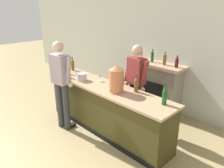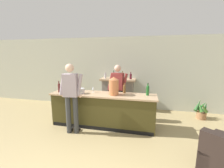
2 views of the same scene
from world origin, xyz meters
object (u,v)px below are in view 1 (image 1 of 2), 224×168
at_px(wine_bottle_riesling_slim, 136,85).
at_px(wine_glass_mid_counter, 76,73).
at_px(fireplace_stone, 156,86).
at_px(copper_dispenser, 116,79).
at_px(wine_glass_near_bucket, 99,75).
at_px(wine_bottle_cabernet_heavy, 64,67).
at_px(person_customer, 61,82).
at_px(ice_bucket_steel, 82,77).
at_px(wine_bottle_merlot_tall, 66,72).
at_px(person_bartender, 136,84).
at_px(wine_bottle_chardonnay_pale, 165,96).
at_px(wine_bottle_burgundy_dark, 73,65).

xyz_separation_m(wine_bottle_riesling_slim, wine_glass_mid_counter, (-1.45, -0.30, -0.04)).
xyz_separation_m(fireplace_stone, copper_dispenser, (0.18, -1.59, 0.62)).
distance_m(wine_glass_near_bucket, wine_glass_mid_counter, 0.57).
relative_size(copper_dispenser, wine_bottle_cabernet_heavy, 1.50).
height_order(person_customer, ice_bucket_steel, person_customer).
bearing_deg(wine_bottle_cabernet_heavy, ice_bucket_steel, -0.37).
bearing_deg(ice_bucket_steel, wine_bottle_merlot_tall, -163.83).
bearing_deg(fireplace_stone, wine_bottle_cabernet_heavy, -131.67).
height_order(fireplace_stone, wine_glass_mid_counter, fireplace_stone).
relative_size(person_customer, wine_bottle_riesling_slim, 5.97).
bearing_deg(wine_bottle_merlot_tall, ice_bucket_steel, 16.17).
xyz_separation_m(wine_bottle_riesling_slim, wine_glass_near_bucket, (-0.92, -0.10, -0.02)).
height_order(fireplace_stone, person_bartender, person_bartender).
relative_size(wine_bottle_merlot_tall, wine_glass_near_bucket, 1.59).
xyz_separation_m(copper_dispenser, wine_bottle_merlot_tall, (-1.37, -0.19, -0.13)).
xyz_separation_m(wine_bottle_chardonnay_pale, wine_glass_near_bucket, (-1.58, -0.01, -0.03)).
relative_size(wine_bottle_cabernet_heavy, wine_glass_near_bucket, 1.96).
xyz_separation_m(wine_bottle_merlot_tall, wine_bottle_burgundy_dark, (-0.33, 0.41, 0.02)).
relative_size(wine_bottle_burgundy_dark, wine_glass_near_bucket, 1.84).
relative_size(copper_dispenser, wine_glass_near_bucket, 2.93).
distance_m(copper_dispenser, wine_bottle_burgundy_dark, 1.72).
distance_m(person_bartender, wine_bottle_cabernet_heavy, 1.77).
bearing_deg(wine_bottle_burgundy_dark, wine_bottle_chardonnay_pale, -1.25).
relative_size(wine_glass_near_bucket, wine_glass_mid_counter, 1.17).
bearing_deg(person_bartender, copper_dispenser, -89.85).
distance_m(fireplace_stone, wine_bottle_riesling_slim, 1.49).
bearing_deg(ice_bucket_steel, fireplace_stone, 65.05).
xyz_separation_m(person_customer, wine_glass_near_bucket, (0.35, 0.69, 0.06)).
xyz_separation_m(wine_bottle_burgundy_dark, wine_glass_near_bucket, (1.04, -0.07, -0.02)).
xyz_separation_m(person_customer, wine_bottle_chardonnay_pale, (1.93, 0.70, 0.09)).
bearing_deg(wine_bottle_chardonnay_pale, copper_dispenser, -169.76).
bearing_deg(copper_dispenser, wine_bottle_riesling_slim, 44.34).
bearing_deg(fireplace_stone, wine_bottle_burgundy_dark, -138.07).
height_order(person_bartender, wine_bottle_merlot_tall, person_bartender).
distance_m(copper_dispenser, wine_bottle_chardonnay_pale, 0.94).
xyz_separation_m(wine_bottle_merlot_tall, wine_glass_mid_counter, (0.18, 0.15, -0.02)).
relative_size(copper_dispenser, wine_glass_mid_counter, 3.44).
distance_m(person_bartender, ice_bucket_steel, 1.14).
bearing_deg(ice_bucket_steel, wine_bottle_chardonnay_pale, 7.16).
bearing_deg(copper_dispenser, fireplace_stone, 96.51).
height_order(person_customer, wine_bottle_chardonnay_pale, person_customer).
bearing_deg(wine_bottle_riesling_slim, ice_bucket_steel, -165.05).
height_order(ice_bucket_steel, wine_bottle_riesling_slim, wine_bottle_riesling_slim).
bearing_deg(wine_glass_mid_counter, wine_bottle_cabernet_heavy, -177.52).
relative_size(wine_bottle_cabernet_heavy, wine_bottle_merlot_tall, 1.24).
relative_size(wine_bottle_chardonnay_pale, wine_bottle_burgundy_dark, 1.07).
bearing_deg(wine_bottle_cabernet_heavy, wine_glass_near_bucket, 12.42).
bearing_deg(wine_glass_mid_counter, wine_bottle_chardonnay_pale, 5.69).
bearing_deg(copper_dispenser, wine_bottle_burgundy_dark, 172.52).
relative_size(person_customer, wine_glass_mid_counter, 12.62).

